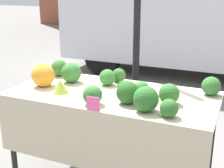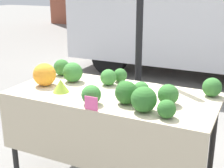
% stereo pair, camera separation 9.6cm
% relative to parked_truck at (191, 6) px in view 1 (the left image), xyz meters
% --- Properties ---
extents(tent_pole, '(0.07, 0.07, 2.50)m').
position_rel_parked_truck_xyz_m(tent_pole, '(0.07, -3.45, -0.10)').
color(tent_pole, black).
rests_on(tent_pole, ground_plane).
extents(parked_truck, '(5.14, 2.16, 2.52)m').
position_rel_parked_truck_xyz_m(parked_truck, '(0.00, 0.00, 0.00)').
color(parked_truck, silver).
rests_on(parked_truck, ground_plane).
extents(market_table, '(1.75, 0.84, 0.88)m').
position_rel_parked_truck_xyz_m(market_table, '(0.10, -4.21, -0.58)').
color(market_table, beige).
rests_on(market_table, ground_plane).
extents(orange_cauliflower, '(0.21, 0.21, 0.21)m').
position_rel_parked_truck_xyz_m(orange_cauliflower, '(-0.54, -4.22, -0.36)').
color(orange_cauliflower, orange).
rests_on(orange_cauliflower, market_table).
extents(romanesco_head, '(0.14, 0.14, 0.11)m').
position_rel_parked_truck_xyz_m(romanesco_head, '(-0.31, -4.31, -0.41)').
color(romanesco_head, '#93B238').
rests_on(romanesco_head, market_table).
extents(broccoli_head_0, '(0.15, 0.15, 0.15)m').
position_rel_parked_truck_xyz_m(broccoli_head_0, '(-0.03, -3.96, -0.39)').
color(broccoli_head_0, '#387533').
rests_on(broccoli_head_0, market_table).
extents(broccoli_head_1, '(0.15, 0.15, 0.15)m').
position_rel_parked_truck_xyz_m(broccoli_head_1, '(0.07, -4.44, -0.39)').
color(broccoli_head_1, '#387533').
rests_on(broccoli_head_1, market_table).
extents(broccoli_head_2, '(0.18, 0.18, 0.18)m').
position_rel_parked_truck_xyz_m(broccoli_head_2, '(0.31, -4.32, -0.38)').
color(broccoli_head_2, '#285B23').
rests_on(broccoli_head_2, market_table).
extents(broccoli_head_3, '(0.16, 0.16, 0.16)m').
position_rel_parked_truck_xyz_m(broccoli_head_3, '(0.87, -3.86, -0.39)').
color(broccoli_head_3, '#336B2D').
rests_on(broccoli_head_3, market_table).
extents(broccoli_head_4, '(0.13, 0.13, 0.13)m').
position_rel_parked_truck_xyz_m(broccoli_head_4, '(0.03, -3.82, -0.40)').
color(broccoli_head_4, '#336B2D').
rests_on(broccoli_head_4, market_table).
extents(broccoli_head_5, '(0.13, 0.13, 0.13)m').
position_rel_parked_truck_xyz_m(broccoli_head_5, '(0.66, -4.45, -0.40)').
color(broccoli_head_5, '#2D6628').
rests_on(broccoli_head_5, market_table).
extents(broccoli_head_6, '(0.11, 0.11, 0.11)m').
position_rel_parked_truck_xyz_m(broccoli_head_6, '(0.19, -4.11, -0.41)').
color(broccoli_head_6, '#23511E').
rests_on(broccoli_head_6, market_table).
extents(broccoli_head_7, '(0.13, 0.13, 0.13)m').
position_rel_parked_truck_xyz_m(broccoli_head_7, '(0.36, -4.13, -0.40)').
color(broccoli_head_7, '#387533').
rests_on(broccoli_head_7, market_table).
extents(broccoli_head_8, '(0.16, 0.16, 0.16)m').
position_rel_parked_truck_xyz_m(broccoli_head_8, '(-0.60, -3.87, -0.39)').
color(broccoli_head_8, '#336B2D').
rests_on(broccoli_head_8, market_table).
extents(broccoli_head_9, '(0.19, 0.19, 0.19)m').
position_rel_parked_truck_xyz_m(broccoli_head_9, '(-0.37, -4.02, -0.38)').
color(broccoli_head_9, '#387533').
rests_on(broccoli_head_9, market_table).
extents(broccoli_head_10, '(0.19, 0.19, 0.19)m').
position_rel_parked_truck_xyz_m(broccoli_head_10, '(0.48, -4.41, -0.37)').
color(broccoli_head_10, '#2D6628').
rests_on(broccoli_head_10, market_table).
extents(broccoli_head_11, '(0.16, 0.16, 0.16)m').
position_rel_parked_truck_xyz_m(broccoli_head_11, '(0.60, -4.20, -0.39)').
color(broccoli_head_11, '#336B2D').
rests_on(broccoli_head_11, market_table).
extents(price_sign, '(0.11, 0.01, 0.10)m').
position_rel_parked_truck_xyz_m(price_sign, '(0.13, -4.55, -0.42)').
color(price_sign, '#F45B9E').
rests_on(price_sign, market_table).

